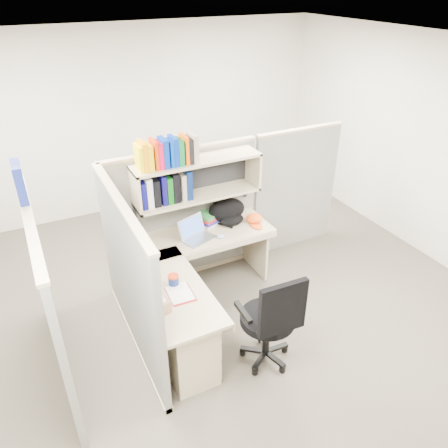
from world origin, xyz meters
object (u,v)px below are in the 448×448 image
backpack (229,212)px  task_chair (269,333)px  snack_canister (173,280)px  laptop (198,230)px  desk (193,313)px

backpack → task_chair: bearing=-118.9°
backpack → snack_canister: size_ratio=4.34×
snack_canister → backpack: bearing=39.3°
snack_canister → task_chair: size_ratio=0.10×
laptop → backpack: 0.52m
desk → task_chair: size_ratio=1.63×
desk → backpack: (0.88, 0.96, 0.42)m
laptop → task_chair: 1.35m
laptop → snack_canister: laptop is taller
task_chair → backpack: bearing=77.3°
snack_canister → task_chair: bearing=-43.7°
desk → backpack: size_ratio=3.95×
desk → snack_canister: bearing=131.0°
desk → snack_canister: snack_canister is taller
desk → task_chair: 0.74m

